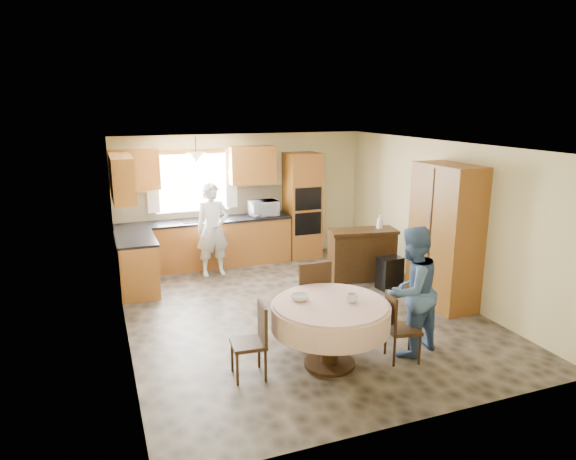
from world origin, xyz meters
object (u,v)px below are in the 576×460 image
(oven_tower, at_px, (302,205))
(chair_back, at_px, (312,294))
(cupboard, at_px, (445,236))
(person_sink, at_px, (213,230))
(person_dining, at_px, (411,291))
(dining_table, at_px, (330,317))
(chair_right, at_px, (398,324))
(sideboard, at_px, (362,256))
(chair_left, at_px, (254,337))

(oven_tower, height_order, chair_back, oven_tower)
(chair_back, bearing_deg, cupboard, -169.89)
(person_sink, bearing_deg, cupboard, -45.77)
(chair_back, bearing_deg, person_sink, -76.26)
(cupboard, distance_m, person_dining, 1.89)
(person_sink, relative_size, person_dining, 1.04)
(dining_table, xyz_separation_m, chair_back, (0.11, 0.81, -0.03))
(chair_right, xyz_separation_m, person_dining, (0.25, 0.12, 0.35))
(dining_table, distance_m, chair_back, 0.82)
(oven_tower, height_order, person_sink, oven_tower)
(dining_table, distance_m, chair_right, 0.86)
(cupboard, bearing_deg, oven_tower, 108.60)
(sideboard, distance_m, chair_left, 3.77)
(sideboard, relative_size, person_sink, 0.70)
(cupboard, bearing_deg, dining_table, -154.79)
(cupboard, distance_m, chair_left, 3.63)
(sideboard, bearing_deg, person_sink, 163.33)
(cupboard, xyz_separation_m, person_sink, (-3.04, 2.64, -0.25))
(dining_table, distance_m, person_sink, 3.86)
(sideboard, bearing_deg, chair_right, -100.89)
(dining_table, height_order, person_sink, person_sink)
(person_sink, xyz_separation_m, person_dining, (1.62, -3.86, -0.03))
(dining_table, bearing_deg, cupboard, 25.21)
(chair_back, bearing_deg, person_dining, 139.81)
(oven_tower, relative_size, chair_left, 2.43)
(oven_tower, xyz_separation_m, person_dining, (-0.35, -4.40, -0.24))
(oven_tower, xyz_separation_m, person_sink, (-1.97, -0.54, -0.21))
(cupboard, xyz_separation_m, person_dining, (-1.42, -1.22, -0.28))
(chair_right, height_order, person_dining, person_dining)
(oven_tower, distance_m, chair_back, 3.81)
(person_sink, distance_m, person_dining, 4.19)
(dining_table, bearing_deg, chair_right, -11.56)
(chair_back, relative_size, person_sink, 0.63)
(cupboard, height_order, dining_table, cupboard)
(cupboard, distance_m, chair_back, 2.46)
(chair_right, bearing_deg, person_dining, -51.81)
(sideboard, height_order, chair_right, same)
(chair_back, xyz_separation_m, person_sink, (-0.65, 3.00, 0.26))
(cupboard, xyz_separation_m, chair_back, (-2.39, -0.36, -0.50))
(dining_table, bearing_deg, chair_left, 174.57)
(cupboard, xyz_separation_m, chair_right, (-1.67, -1.34, -0.62))
(sideboard, distance_m, person_sink, 2.72)
(oven_tower, relative_size, cupboard, 0.97)
(sideboard, bearing_deg, cupboard, -57.19)
(dining_table, bearing_deg, oven_tower, 71.86)
(cupboard, relative_size, person_dining, 1.34)
(dining_table, distance_m, person_dining, 1.09)
(chair_back, distance_m, person_sink, 3.09)
(sideboard, height_order, cupboard, cupboard)
(cupboard, bearing_deg, person_sink, 138.96)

